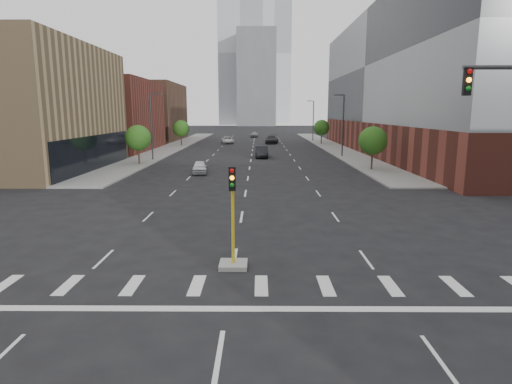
{
  "coord_description": "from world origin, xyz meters",
  "views": [
    {
      "loc": [
        1.09,
        -8.59,
        6.62
      ],
      "look_at": [
        0.95,
        13.3,
        2.5
      ],
      "focal_mm": 30.0,
      "sensor_mm": 36.0,
      "label": 1
    }
  ],
  "objects_px": {
    "car_deep_right": "(272,139)",
    "median_traffic_signal": "(233,246)",
    "car_far_left": "(227,140)",
    "car_near_left": "(200,167)",
    "car_mid_right": "(261,152)",
    "car_distant": "(254,134)"
  },
  "relations": [
    {
      "from": "car_near_left",
      "to": "car_deep_right",
      "type": "relative_size",
      "value": 0.68
    },
    {
      "from": "car_near_left",
      "to": "car_deep_right",
      "type": "height_order",
      "value": "car_deep_right"
    },
    {
      "from": "median_traffic_signal",
      "to": "car_mid_right",
      "type": "xyz_separation_m",
      "value": [
        1.5,
        45.01,
        -0.12
      ]
    },
    {
      "from": "car_mid_right",
      "to": "car_distant",
      "type": "height_order",
      "value": "car_mid_right"
    },
    {
      "from": "car_near_left",
      "to": "car_distant",
      "type": "height_order",
      "value": "car_distant"
    },
    {
      "from": "car_mid_right",
      "to": "car_deep_right",
      "type": "distance_m",
      "value": 28.1
    },
    {
      "from": "car_mid_right",
      "to": "car_far_left",
      "type": "xyz_separation_m",
      "value": [
        -7.04,
        27.92,
        -0.14
      ]
    },
    {
      "from": "car_near_left",
      "to": "car_mid_right",
      "type": "distance_m",
      "value": 17.81
    },
    {
      "from": "car_mid_right",
      "to": "car_far_left",
      "type": "height_order",
      "value": "car_mid_right"
    },
    {
      "from": "car_deep_right",
      "to": "car_distant",
      "type": "relative_size",
      "value": 1.34
    },
    {
      "from": "car_mid_right",
      "to": "car_far_left",
      "type": "bearing_deg",
      "value": 102.77
    },
    {
      "from": "car_mid_right",
      "to": "car_far_left",
      "type": "distance_m",
      "value": 28.79
    },
    {
      "from": "car_near_left",
      "to": "car_distant",
      "type": "bearing_deg",
      "value": 79.91
    },
    {
      "from": "median_traffic_signal",
      "to": "car_distant",
      "type": "relative_size",
      "value": 1.01
    },
    {
      "from": "car_near_left",
      "to": "car_far_left",
      "type": "bearing_deg",
      "value": 84.66
    },
    {
      "from": "car_far_left",
      "to": "car_near_left",
      "type": "bearing_deg",
      "value": -97.97
    },
    {
      "from": "car_distant",
      "to": "car_deep_right",
      "type": "bearing_deg",
      "value": -73.5
    },
    {
      "from": "median_traffic_signal",
      "to": "car_mid_right",
      "type": "distance_m",
      "value": 45.03
    },
    {
      "from": "car_far_left",
      "to": "median_traffic_signal",
      "type": "bearing_deg",
      "value": -93.89
    },
    {
      "from": "car_deep_right",
      "to": "median_traffic_signal",
      "type": "bearing_deg",
      "value": -85.34
    },
    {
      "from": "car_near_left",
      "to": "car_mid_right",
      "type": "xyz_separation_m",
      "value": [
        6.83,
        16.45,
        0.17
      ]
    },
    {
      "from": "median_traffic_signal",
      "to": "car_far_left",
      "type": "height_order",
      "value": "median_traffic_signal"
    }
  ]
}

